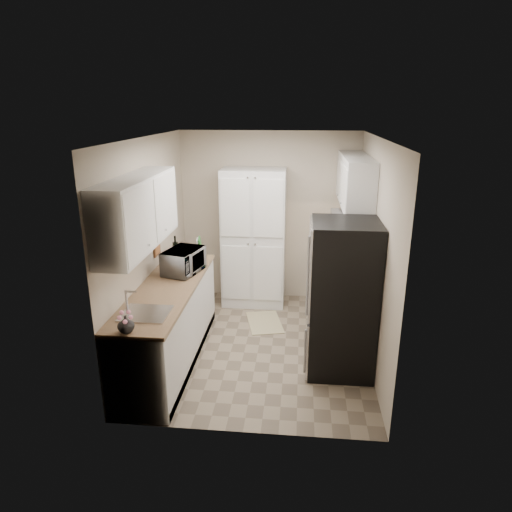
{
  "coord_description": "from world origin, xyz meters",
  "views": [
    {
      "loc": [
        0.46,
        -5.01,
        2.82
      ],
      "look_at": [
        -0.05,
        0.15,
        1.11
      ],
      "focal_mm": 32.0,
      "sensor_mm": 36.0,
      "label": 1
    }
  ],
  "objects": [
    {
      "name": "cutting_board",
      "position": [
        -0.83,
        0.63,
        1.05
      ],
      "size": [
        0.05,
        0.21,
        0.26
      ],
      "primitive_type": "cube",
      "rotation": [
        0.0,
        0.0,
        0.18
      ],
      "color": "#2C7B2E",
      "rests_on": "countertop_left"
    },
    {
      "name": "ground",
      "position": [
        0.0,
        0.0,
        0.0
      ],
      "size": [
        3.2,
        3.2,
        0.0
      ],
      "primitive_type": "plane",
      "color": "#7A6B56",
      "rests_on": "ground"
    },
    {
      "name": "wine_bottle",
      "position": [
        -1.14,
        0.51,
        1.06
      ],
      "size": [
        0.07,
        0.07,
        0.29
      ],
      "primitive_type": "cylinder",
      "color": "black",
      "rests_on": "countertop_left"
    },
    {
      "name": "pantry_cabinet",
      "position": [
        -0.2,
        1.32,
        1.0
      ],
      "size": [
        0.9,
        0.55,
        2.0
      ],
      "primitive_type": "cube",
      "color": "silver",
      "rests_on": "ground"
    },
    {
      "name": "fruit_basket",
      "position": [
        0.92,
        1.19,
        1.21
      ],
      "size": [
        0.32,
        0.32,
        0.11
      ],
      "primitive_type": null,
      "rotation": [
        0.0,
        0.0,
        -0.21
      ],
      "color": "#E59B04",
      "rests_on": "toaster_oven"
    },
    {
      "name": "electric_range",
      "position": [
        0.97,
        0.39,
        0.48
      ],
      "size": [
        0.71,
        0.78,
        1.13
      ],
      "color": "#B7B7BC",
      "rests_on": "ground"
    },
    {
      "name": "countertop_left",
      "position": [
        -0.99,
        -0.43,
        0.9
      ],
      "size": [
        0.63,
        2.33,
        0.04
      ],
      "primitive_type": "cube",
      "color": "#846647",
      "rests_on": "base_cabinet_left"
    },
    {
      "name": "microwave",
      "position": [
        -0.91,
        0.02,
        1.06
      ],
      "size": [
        0.47,
        0.59,
        0.29
      ],
      "primitive_type": "imported",
      "rotation": [
        0.0,
        0.0,
        1.32
      ],
      "color": "#AEAEB3",
      "rests_on": "countertop_left"
    },
    {
      "name": "base_cabinet_right",
      "position": [
        0.99,
        1.19,
        0.44
      ],
      "size": [
        0.6,
        0.8,
        0.88
      ],
      "primitive_type": "cube",
      "color": "silver",
      "rests_on": "ground"
    },
    {
      "name": "countertop_right",
      "position": [
        0.99,
        1.19,
        0.9
      ],
      "size": [
        0.63,
        0.83,
        0.04
      ],
      "primitive_type": "cube",
      "color": "#846647",
      "rests_on": "base_cabinet_right"
    },
    {
      "name": "room_shell",
      "position": [
        -0.02,
        -0.01,
        1.63
      ],
      "size": [
        2.64,
        3.24,
        2.52
      ],
      "color": "#B5A792",
      "rests_on": "ground"
    },
    {
      "name": "refrigerator",
      "position": [
        0.94,
        -0.41,
        0.85
      ],
      "size": [
        0.7,
        0.72,
        1.7
      ],
      "primitive_type": "cube",
      "color": "#B7B7BC",
      "rests_on": "ground"
    },
    {
      "name": "base_cabinet_left",
      "position": [
        -0.99,
        -0.43,
        0.44
      ],
      "size": [
        0.6,
        2.3,
        0.88
      ],
      "primitive_type": "cube",
      "color": "silver",
      "rests_on": "ground"
    },
    {
      "name": "kitchen_mat",
      "position": [
        0.02,
        0.62,
        0.01
      ],
      "size": [
        0.58,
        0.77,
        0.01
      ],
      "primitive_type": "cube",
      "rotation": [
        0.0,
        0.0,
        0.24
      ],
      "color": "tan",
      "rests_on": "ground"
    },
    {
      "name": "flower_vase",
      "position": [
        -1.04,
        -1.52,
        1.0
      ],
      "size": [
        0.18,
        0.18,
        0.16
      ],
      "primitive_type": "imported",
      "rotation": [
        0.0,
        0.0,
        0.23
      ],
      "color": "silver",
      "rests_on": "countertop_left"
    },
    {
      "name": "toaster_oven",
      "position": [
        0.95,
        1.19,
        1.04
      ],
      "size": [
        0.4,
        0.46,
        0.23
      ],
      "primitive_type": "cube",
      "rotation": [
        0.0,
        0.0,
        0.21
      ],
      "color": "#AEAFB3",
      "rests_on": "countertop_right"
    }
  ]
}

